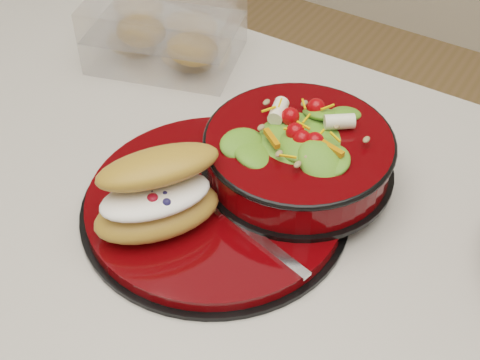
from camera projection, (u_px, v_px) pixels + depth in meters
The scene contains 5 objects.
dinner_plate at pixel (215, 204), 0.74m from camera, with size 0.30×0.30×0.02m.
salad_bowl at pixel (299, 148), 0.74m from camera, with size 0.22×0.22×0.09m.
croissant at pixel (159, 195), 0.68m from camera, with size 0.14×0.17×0.08m.
fork at pixel (248, 230), 0.70m from camera, with size 0.16×0.06×0.00m.
pastry_box at pixel (165, 30), 0.94m from camera, with size 0.24×0.20×0.09m.
Camera 1 is at (0.31, -0.41, 1.44)m, focal length 50.00 mm.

